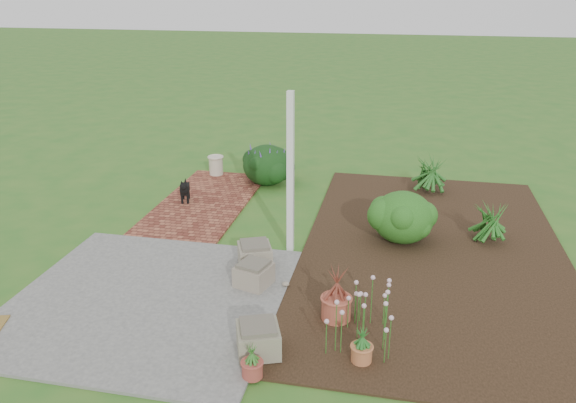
% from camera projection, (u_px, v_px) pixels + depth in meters
% --- Properties ---
extents(ground, '(80.00, 80.00, 0.00)m').
position_uv_depth(ground, '(270.00, 251.00, 8.77)').
color(ground, '#2C6720').
rests_on(ground, ground).
extents(concrete_patio, '(3.50, 3.50, 0.04)m').
position_uv_depth(concrete_patio, '(147.00, 299.00, 7.41)').
color(concrete_patio, '#595957').
rests_on(concrete_patio, ground).
extents(brick_path, '(1.60, 3.50, 0.04)m').
position_uv_depth(brick_path, '(205.00, 202.00, 10.68)').
color(brick_path, '#5F281E').
rests_on(brick_path, ground).
extents(garden_bed, '(4.00, 7.00, 0.03)m').
position_uv_depth(garden_bed, '(433.00, 251.00, 8.75)').
color(garden_bed, black).
rests_on(garden_bed, ground).
extents(veranda_post, '(0.10, 0.10, 2.50)m').
position_uv_depth(veranda_post, '(290.00, 175.00, 8.35)').
color(veranda_post, white).
rests_on(veranda_post, ground).
extents(stone_trough_near, '(0.60, 0.60, 0.31)m').
position_uv_depth(stone_trough_near, '(258.00, 340.00, 6.27)').
color(stone_trough_near, '#7A755A').
rests_on(stone_trough_near, concrete_patio).
extents(stone_trough_mid, '(0.54, 0.54, 0.29)m').
position_uv_depth(stone_trough_mid, '(254.00, 275.00, 7.68)').
color(stone_trough_mid, gray).
rests_on(stone_trough_mid, concrete_patio).
extents(stone_trough_far, '(0.61, 0.61, 0.31)m').
position_uv_depth(stone_trough_far, '(255.00, 256.00, 8.20)').
color(stone_trough_far, '#776D5B').
rests_on(stone_trough_far, concrete_patio).
extents(black_dog, '(0.25, 0.50, 0.44)m').
position_uv_depth(black_dog, '(185.00, 189.00, 10.53)').
color(black_dog, black).
rests_on(black_dog, brick_path).
extents(cream_ceramic_urn, '(0.35, 0.35, 0.40)m').
position_uv_depth(cream_ceramic_urn, '(216.00, 165.00, 12.09)').
color(cream_ceramic_urn, beige).
rests_on(cream_ceramic_urn, brick_path).
extents(evergreen_shrub, '(1.22, 1.22, 0.83)m').
position_uv_depth(evergreen_shrub, '(403.00, 216.00, 8.95)').
color(evergreen_shrub, '#113C0F').
rests_on(evergreen_shrub, garden_bed).
extents(agapanthus_clump_back, '(1.12, 1.12, 0.78)m').
position_uv_depth(agapanthus_clump_back, '(490.00, 217.00, 8.96)').
color(agapanthus_clump_back, '#123F12').
rests_on(agapanthus_clump_back, garden_bed).
extents(agapanthus_clump_front, '(0.98, 0.98, 0.87)m').
position_uv_depth(agapanthus_clump_front, '(429.00, 170.00, 11.08)').
color(agapanthus_clump_front, '#14370C').
rests_on(agapanthus_clump_front, garden_bed).
extents(pink_flower_patch, '(1.06, 1.06, 0.64)m').
position_uv_depth(pink_flower_patch, '(369.00, 314.00, 6.48)').
color(pink_flower_patch, '#113D0F').
rests_on(pink_flower_patch, garden_bed).
extents(terracotta_pot_bronze, '(0.46, 0.46, 0.30)m').
position_uv_depth(terracotta_pot_bronze, '(336.00, 308.00, 6.92)').
color(terracotta_pot_bronze, '#A74D38').
rests_on(terracotta_pot_bronze, garden_bed).
extents(terracotta_pot_small_left, '(0.27, 0.27, 0.19)m').
position_uv_depth(terracotta_pot_small_left, '(362.00, 353.00, 6.16)').
color(terracotta_pot_small_left, '#B3673C').
rests_on(terracotta_pot_small_left, garden_bed).
extents(terracotta_pot_small_right, '(0.27, 0.27, 0.19)m').
position_uv_depth(terracotta_pot_small_right, '(252.00, 369.00, 5.91)').
color(terracotta_pot_small_right, '#983D33').
rests_on(terracotta_pot_small_right, garden_bed).
extents(purple_flowering_bush, '(1.25, 1.25, 0.84)m').
position_uv_depth(purple_flowering_bush, '(267.00, 164.00, 11.58)').
color(purple_flowering_bush, black).
rests_on(purple_flowering_bush, ground).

